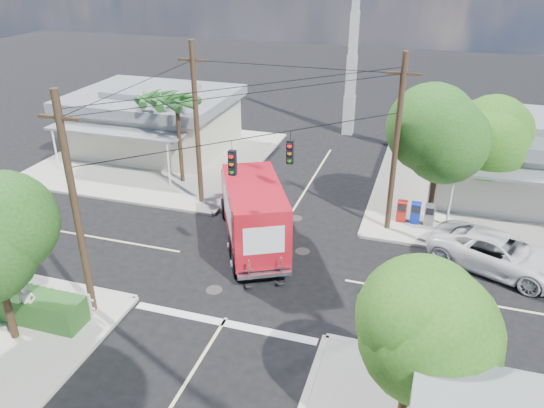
% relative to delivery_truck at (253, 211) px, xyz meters
% --- Properties ---
extents(ground, '(120.00, 120.00, 0.00)m').
position_rel_delivery_truck_xyz_m(ground, '(0.94, -1.87, -1.73)').
color(ground, black).
rests_on(ground, ground).
extents(sidewalk_ne, '(14.12, 14.12, 0.14)m').
position_rel_delivery_truck_xyz_m(sidewalk_ne, '(11.82, 9.01, -1.66)').
color(sidewalk_ne, '#A49E94').
rests_on(sidewalk_ne, ground).
extents(sidewalk_nw, '(14.12, 14.12, 0.14)m').
position_rel_delivery_truck_xyz_m(sidewalk_nw, '(-9.94, 9.01, -1.66)').
color(sidewalk_nw, '#A49E94').
rests_on(sidewalk_nw, ground).
extents(road_markings, '(32.00, 32.00, 0.01)m').
position_rel_delivery_truck_xyz_m(road_markings, '(0.94, -3.34, -1.73)').
color(road_markings, beige).
rests_on(road_markings, ground).
extents(building_ne, '(11.80, 10.20, 4.50)m').
position_rel_delivery_truck_xyz_m(building_ne, '(13.44, 10.09, 0.59)').
color(building_ne, beige).
rests_on(building_ne, sidewalk_ne).
extents(building_nw, '(10.80, 10.20, 4.30)m').
position_rel_delivery_truck_xyz_m(building_nw, '(-11.06, 10.59, 0.49)').
color(building_nw, beige).
rests_on(building_nw, sidewalk_nw).
extents(radio_tower, '(0.80, 0.80, 17.00)m').
position_rel_delivery_truck_xyz_m(radio_tower, '(1.44, 18.13, 3.91)').
color(radio_tower, silver).
rests_on(radio_tower, ground).
extents(tree_ne_front, '(4.21, 4.14, 6.66)m').
position_rel_delivery_truck_xyz_m(tree_ne_front, '(8.15, 4.89, 3.03)').
color(tree_ne_front, '#422D1C').
rests_on(tree_ne_front, sidewalk_ne).
extents(tree_ne_back, '(3.77, 3.66, 5.82)m').
position_rel_delivery_truck_xyz_m(tree_ne_back, '(10.75, 7.09, 2.45)').
color(tree_ne_back, '#422D1C').
rests_on(tree_ne_back, sidewalk_ne).
extents(tree_se, '(3.67, 3.54, 5.62)m').
position_rel_delivery_truck_xyz_m(tree_se, '(7.95, -9.11, 2.31)').
color(tree_se, '#422D1C').
rests_on(tree_se, sidewalk_se).
extents(palm_nw_front, '(3.01, 3.08, 5.59)m').
position_rel_delivery_truck_xyz_m(palm_nw_front, '(-6.56, 5.63, 3.31)').
color(palm_nw_front, '#422D1C').
rests_on(palm_nw_front, sidewalk_nw).
extents(palm_nw_back, '(3.01, 3.08, 5.19)m').
position_rel_delivery_truck_xyz_m(palm_nw_back, '(-8.56, 7.13, 2.94)').
color(palm_nw_back, '#422D1C').
rests_on(palm_nw_back, sidewalk_nw).
extents(utility_poles, '(12.00, 10.68, 9.00)m').
position_rel_delivery_truck_xyz_m(utility_poles, '(-0.64, -0.27, 2.94)').
color(utility_poles, '#473321').
rests_on(utility_poles, ground).
extents(picket_fence, '(5.94, 0.06, 1.00)m').
position_rel_delivery_truck_xyz_m(picket_fence, '(-6.86, -7.47, -1.05)').
color(picket_fence, silver).
rests_on(picket_fence, sidewalk_sw).
extents(hedge_sw, '(6.20, 1.20, 1.10)m').
position_rel_delivery_truck_xyz_m(hedge_sw, '(-7.06, -8.27, -1.04)').
color(hedge_sw, '#1F4F1C').
rests_on(hedge_sw, sidewalk_sw).
extents(vending_boxes, '(1.90, 0.50, 1.10)m').
position_rel_delivery_truck_xyz_m(vending_boxes, '(7.44, 4.33, -1.04)').
color(vending_boxes, '#B01813').
rests_on(vending_boxes, sidewalk_ne).
extents(delivery_truck, '(5.63, 8.05, 3.41)m').
position_rel_delivery_truck_xyz_m(delivery_truck, '(0.00, 0.00, 0.00)').
color(delivery_truck, black).
rests_on(delivery_truck, ground).
extents(parked_car, '(6.58, 4.74, 1.66)m').
position_rel_delivery_truck_xyz_m(parked_car, '(11.25, 1.09, -0.90)').
color(parked_car, silver).
rests_on(parked_car, ground).
extents(pedestrian, '(0.82, 0.74, 1.87)m').
position_rel_delivery_truck_xyz_m(pedestrian, '(-5.89, -8.65, -0.66)').
color(pedestrian, beige).
rests_on(pedestrian, sidewalk_sw).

